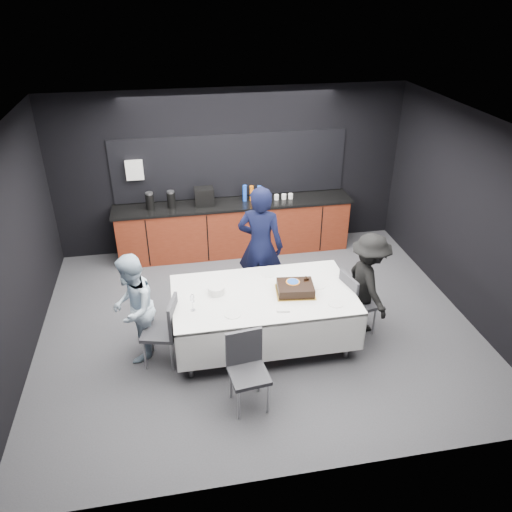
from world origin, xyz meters
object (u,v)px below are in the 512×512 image
Objects in this scene: cake_assembly at (295,288)px; plate_stack at (216,290)px; champagne_flute at (192,299)px; chair_right at (354,299)px; party_table at (263,302)px; person_left at (133,308)px; chair_left at (166,327)px; chair_near at (247,365)px; person_right at (368,283)px; person_center at (260,246)px.

cake_assembly is 1.01m from plate_stack.
chair_right is at bearing 5.30° from champagne_flute.
person_left is (-1.64, 0.04, 0.08)m from party_table.
champagne_flute is 0.80m from person_left.
cake_assembly is at bearing -7.58° from party_table.
plate_stack is (-0.59, 0.11, 0.19)m from party_table.
chair_left is 1.00× the size of chair_near.
chair_near is 0.64× the size of person_right.
chair_right is 1.00× the size of chair_near.
chair_left is 0.50× the size of person_center.
person_center is 2.05m from person_left.
person_center reaches higher than chair_left.
person_left is at bearing 178.99° from chair_right.
chair_right is 2.89m from person_left.
chair_right is (2.15, 0.20, -0.40)m from champagne_flute.
party_table is 10.75× the size of plate_stack.
chair_right is 1.91m from chair_near.
cake_assembly is at bearing 6.73° from champagne_flute.
champagne_flute is 2.20m from chair_right.
person_right is at bearing 167.30° from person_center.
cake_assembly is at bearing 95.40° from person_left.
cake_assembly reaches higher than plate_stack.
party_table is 1.46m from person_right.
champagne_flute is 0.24× the size of chair_near.
chair_right and chair_near have the same top height.
chair_right is 0.29m from person_right.
chair_right reaches higher than plate_stack.
chair_left reaches higher than party_table.
chair_left and chair_near have the same top height.
plate_stack is 0.96× the size of champagne_flute.
person_center is at bearing 136.94° from chair_right.
person_left is (-1.05, -0.07, -0.11)m from plate_stack.
champagne_flute reaches higher than chair_right.
party_table is at bearing 104.11° from person_center.
chair_left is (-1.67, -0.10, -0.31)m from cake_assembly.
chair_near is 0.64× the size of person_left.
chair_right is (1.83, -0.12, -0.30)m from plate_stack.
chair_left reaches higher than plate_stack.
person_right is (2.36, 0.28, -0.22)m from champagne_flute.
person_right reaches higher than chair_left.
person_center is (-1.09, 1.01, 0.38)m from chair_right.
chair_right is at bearing -3.73° from plate_stack.
cake_assembly is at bearing 126.45° from person_center.
person_right reaches higher than chair_right.
person_center is at bearing 81.06° from party_table.
champagne_flute is at bearing -173.27° from cake_assembly.
person_right is (1.30, -0.93, -0.20)m from person_center.
cake_assembly is 2.05m from person_left.
party_table is 1.64m from person_left.
person_left is (-2.05, 0.09, -0.12)m from cake_assembly.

